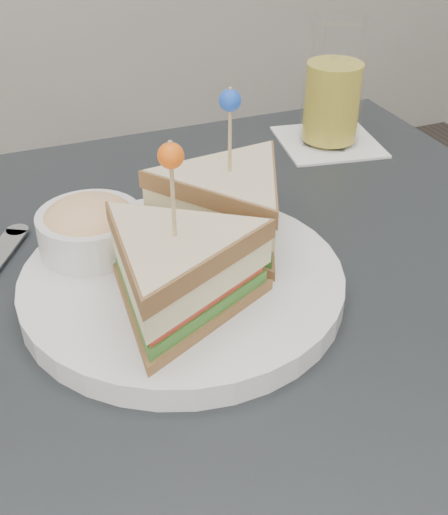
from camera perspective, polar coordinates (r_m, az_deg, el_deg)
table at (r=0.60m, az=-0.54°, el=-10.70°), size 0.80×0.80×0.75m
plate_meal at (r=0.56m, az=-3.19°, el=1.06°), size 0.32×0.30×0.17m
drink_set at (r=0.84m, az=9.61°, el=14.32°), size 0.14×0.14×0.16m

